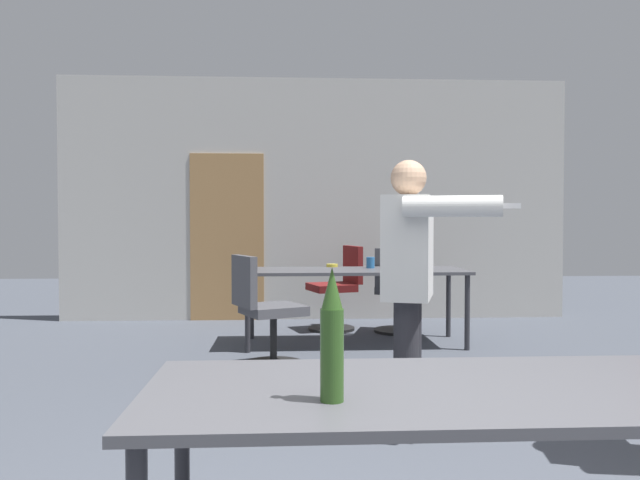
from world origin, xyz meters
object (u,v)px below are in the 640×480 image
office_chair_side_rolled (397,293)px  drink_cup (370,263)px  beer_bottle (332,337)px  office_chair_far_right (265,315)px  office_chair_mid_tucked (338,290)px  person_far_watching (410,269)px

office_chair_side_rolled → drink_cup: bearing=-113.7°
office_chair_side_rolled → beer_bottle: bearing=-86.6°
office_chair_far_right → beer_bottle: size_ratio=2.58×
office_chair_side_rolled → office_chair_mid_tucked: 0.68m
office_chair_mid_tucked → drink_cup: bearing=-176.0°
person_far_watching → drink_cup: 2.64m
office_chair_side_rolled → office_chair_mid_tucked: (-0.63, 0.27, 0.01)m
person_far_watching → office_chair_mid_tucked: 3.37m
office_chair_mid_tucked → beer_bottle: bearing=157.7°
office_chair_far_right → drink_cup: office_chair_far_right is taller
office_chair_far_right → beer_bottle: beer_bottle is taller
office_chair_far_right → beer_bottle: bearing=-19.8°
person_far_watching → office_chair_far_right: bearing=-132.7°
office_chair_side_rolled → drink_cup: office_chair_side_rolled is taller
person_far_watching → office_chair_mid_tucked: bearing=-160.6°
person_far_watching → office_chair_mid_tucked: (-0.15, 3.33, -0.49)m
person_far_watching → office_chair_side_rolled: size_ratio=1.69×
office_chair_far_right → office_chair_mid_tucked: 1.94m
beer_bottle → person_far_watching: bearing=73.0°
office_chair_mid_tucked → drink_cup: office_chair_mid_tucked is taller
drink_cup → office_chair_side_rolled: bearing=50.9°
office_chair_side_rolled → drink_cup: 0.66m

